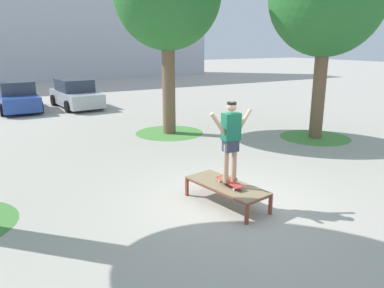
{
  "coord_description": "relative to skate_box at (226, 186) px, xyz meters",
  "views": [
    {
      "loc": [
        -4.52,
        -6.38,
        3.39
      ],
      "look_at": [
        -0.16,
        1.33,
        1.0
      ],
      "focal_mm": 35.31,
      "sensor_mm": 36.0,
      "label": 1
    }
  ],
  "objects": [
    {
      "name": "ground_plane",
      "position": [
        0.16,
        0.17,
        -0.41
      ],
      "size": [
        120.0,
        120.0,
        0.0
      ],
      "primitive_type": "plane",
      "color": "#B2AA9E"
    },
    {
      "name": "building_facade",
      "position": [
        -0.54,
        32.11,
        6.33
      ],
      "size": [
        36.53,
        4.0,
        13.48
      ],
      "primitive_type": "cube",
      "color": "silver",
      "rests_on": "ground"
    },
    {
      "name": "skate_box",
      "position": [
        0.0,
        0.0,
        0.0
      ],
      "size": [
        1.07,
        2.0,
        0.46
      ],
      "color": "brown",
      "rests_on": "ground"
    },
    {
      "name": "skateboard",
      "position": [
        0.02,
        -0.09,
        0.12
      ],
      "size": [
        0.22,
        0.8,
        0.09
      ],
      "color": "#B23333",
      "rests_on": "skate_box"
    },
    {
      "name": "skater",
      "position": [
        0.02,
        -0.09,
        1.12
      ],
      "size": [
        1.0,
        0.29,
        1.69
      ],
      "color": "tan",
      "rests_on": "skateboard"
    },
    {
      "name": "grass_patch_near_right",
      "position": [
        6.23,
        3.31,
        -0.41
      ],
      "size": [
        2.53,
        2.53,
        0.01
      ],
      "primitive_type": "cylinder",
      "color": "#519342",
      "rests_on": "ground"
    },
    {
      "name": "grass_patch_mid_back",
      "position": [
        1.88,
        6.61,
        -0.41
      ],
      "size": [
        2.61,
        2.61,
        0.01
      ],
      "primitive_type": "cylinder",
      "color": "#519342",
      "rests_on": "ground"
    },
    {
      "name": "car_blue",
      "position": [
        -2.65,
        14.92,
        0.28
      ],
      "size": [
        1.92,
        4.2,
        1.5
      ],
      "color": "#28479E",
      "rests_on": "ground"
    },
    {
      "name": "car_silver",
      "position": [
        0.15,
        14.46,
        0.28
      ],
      "size": [
        2.18,
        4.33,
        1.5
      ],
      "color": "#B7BABF",
      "rests_on": "ground"
    }
  ]
}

